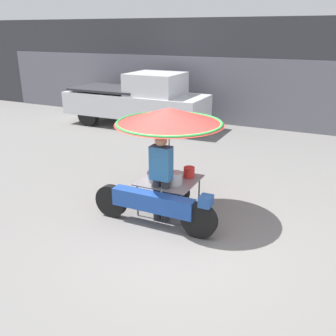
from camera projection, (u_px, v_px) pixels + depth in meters
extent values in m
plane|color=slate|center=(179.00, 238.00, 6.37)|extent=(36.00, 36.00, 0.00)
cube|color=#38383D|center=(283.00, 73.00, 13.54)|extent=(28.00, 2.00, 3.74)
cube|color=slate|center=(276.00, 95.00, 12.90)|extent=(23.80, 0.06, 2.40)
cylinder|color=black|center=(199.00, 220.00, 6.29)|extent=(0.63, 0.14, 0.63)
cylinder|color=black|center=(111.00, 201.00, 7.00)|extent=(0.63, 0.14, 0.63)
cube|color=#1E479E|center=(153.00, 202.00, 6.59)|extent=(1.55, 0.24, 0.32)
cube|color=#234C93|center=(206.00, 201.00, 6.11)|extent=(0.20, 0.24, 0.18)
cylinder|color=black|center=(176.00, 192.00, 7.48)|extent=(0.56, 0.14, 0.56)
cylinder|color=#515156|center=(181.00, 210.00, 6.65)|extent=(0.03, 0.03, 0.64)
cylinder|color=#515156|center=(199.00, 191.00, 7.40)|extent=(0.03, 0.03, 0.64)
cylinder|color=#515156|center=(138.00, 200.00, 7.02)|extent=(0.03, 0.03, 0.64)
cylinder|color=#515156|center=(159.00, 184.00, 7.76)|extent=(0.03, 0.03, 0.64)
cube|color=gray|center=(169.00, 180.00, 7.09)|extent=(1.05, 1.04, 0.02)
cylinder|color=#B2B2B7|center=(169.00, 152.00, 6.90)|extent=(0.03, 0.03, 1.08)
cone|color=red|center=(169.00, 116.00, 6.67)|extent=(1.98, 1.98, 0.29)
torus|color=green|center=(169.00, 123.00, 6.71)|extent=(1.93, 1.93, 0.05)
cylinder|color=#B7B7BC|center=(154.00, 176.00, 7.00)|extent=(0.27, 0.27, 0.17)
cylinder|color=#B7B7BC|center=(175.00, 178.00, 6.84)|extent=(0.29, 0.29, 0.23)
cylinder|color=silver|center=(171.00, 174.00, 7.27)|extent=(0.20, 0.20, 0.08)
cylinder|color=red|center=(189.00, 172.00, 7.18)|extent=(0.21, 0.21, 0.20)
cylinder|color=#2D2D33|center=(157.00, 199.00, 6.87)|extent=(0.14, 0.14, 0.81)
cylinder|color=#2D2D33|center=(166.00, 201.00, 6.80)|extent=(0.14, 0.14, 0.81)
cube|color=teal|center=(161.00, 163.00, 6.59)|extent=(0.38, 0.22, 0.61)
sphere|color=#A87A5B|center=(161.00, 140.00, 6.44)|extent=(0.22, 0.22, 0.22)
cylinder|color=black|center=(165.00, 124.00, 12.41)|extent=(0.79, 0.24, 0.79)
cylinder|color=black|center=(184.00, 115.00, 13.74)|extent=(0.79, 0.24, 0.79)
cylinder|color=black|center=(88.00, 115.00, 13.68)|extent=(0.79, 0.24, 0.79)
cylinder|color=black|center=(112.00, 108.00, 15.00)|extent=(0.79, 0.24, 0.79)
cube|color=silver|center=(136.00, 104.00, 13.57)|extent=(5.20, 1.84, 0.79)
cube|color=silver|center=(156.00, 84.00, 12.97)|extent=(1.77, 1.70, 0.75)
cube|color=#2D2D33|center=(111.00, 89.00, 13.82)|extent=(2.71, 1.77, 0.08)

